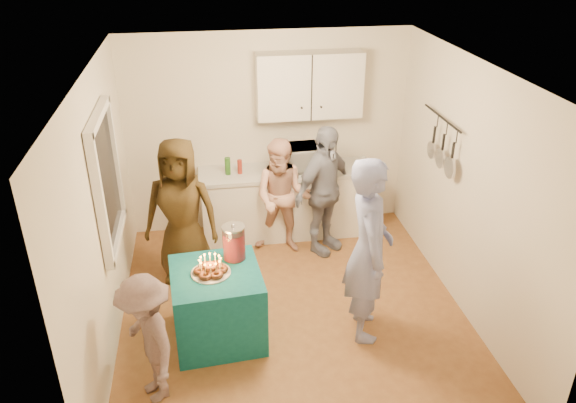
{
  "coord_description": "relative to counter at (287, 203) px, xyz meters",
  "views": [
    {
      "loc": [
        -0.81,
        -4.77,
        3.79
      ],
      "look_at": [
        0.0,
        0.35,
        1.15
      ],
      "focal_mm": 35.0,
      "sensor_mm": 36.0,
      "label": 1
    }
  ],
  "objects": [
    {
      "name": "back_wall",
      "position": [
        -0.2,
        0.3,
        0.87
      ],
      "size": [
        3.6,
        3.6,
        0.0
      ],
      "primitive_type": "plane",
      "color": "silver",
      "rests_on": "floor"
    },
    {
      "name": "right_wall",
      "position": [
        1.6,
        -1.7,
        0.87
      ],
      "size": [
        4.0,
        4.0,
        0.0
      ],
      "primitive_type": "plane",
      "color": "silver",
      "rests_on": "floor"
    },
    {
      "name": "woman_back_center",
      "position": [
        -0.12,
        -0.42,
        0.31
      ],
      "size": [
        0.86,
        0.76,
        1.47
      ],
      "primitive_type": "imported",
      "rotation": [
        0.0,
        0.0,
        -0.32
      ],
      "color": "#DF8A74",
      "rests_on": "floor"
    },
    {
      "name": "left_wall",
      "position": [
        -2.0,
        -1.7,
        0.87
      ],
      "size": [
        4.0,
        4.0,
        0.0
      ],
      "primitive_type": "plane",
      "color": "silver",
      "rests_on": "floor"
    },
    {
      "name": "ceiling",
      "position": [
        -0.2,
        -1.7,
        2.17
      ],
      "size": [
        4.0,
        4.0,
        0.0
      ],
      "primitive_type": "plane",
      "color": "white",
      "rests_on": "floor"
    },
    {
      "name": "floor",
      "position": [
        -0.2,
        -1.7,
        -0.43
      ],
      "size": [
        4.0,
        4.0,
        0.0
      ],
      "primitive_type": "plane",
      "color": "brown",
      "rests_on": "ground"
    },
    {
      "name": "upper_cabinet",
      "position": [
        0.3,
        0.15,
        1.52
      ],
      "size": [
        1.3,
        0.3,
        0.8
      ],
      "primitive_type": "cube",
      "color": "white",
      "rests_on": "back_wall"
    },
    {
      "name": "child_near_left",
      "position": [
        -1.6,
        -2.66,
        0.19
      ],
      "size": [
        0.74,
        0.92,
        1.24
      ],
      "primitive_type": "imported",
      "rotation": [
        0.0,
        0.0,
        -1.16
      ],
      "color": "#5E4B4C",
      "rests_on": "floor"
    },
    {
      "name": "woman_back_left",
      "position": [
        -1.32,
        -0.82,
        0.42
      ],
      "size": [
        0.94,
        0.72,
        1.71
      ],
      "primitive_type": "imported",
      "rotation": [
        0.0,
        0.0,
        -0.22
      ],
      "color": "brown",
      "rests_on": "floor"
    },
    {
      "name": "donut_cake",
      "position": [
        -1.04,
        -1.97,
        0.42
      ],
      "size": [
        0.38,
        0.38,
        0.18
      ],
      "primitive_type": null,
      "color": "#381C0C",
      "rests_on": "party_table"
    },
    {
      "name": "pot_rack",
      "position": [
        1.52,
        -1.0,
        1.17
      ],
      "size": [
        0.12,
        1.0,
        0.6
      ],
      "primitive_type": "cube",
      "color": "black",
      "rests_on": "right_wall"
    },
    {
      "name": "punch_jar",
      "position": [
        -0.8,
        -1.73,
        0.5
      ],
      "size": [
        0.22,
        0.22,
        0.34
      ],
      "primitive_type": "cylinder",
      "color": "red",
      "rests_on": "party_table"
    },
    {
      "name": "countertop",
      "position": [
        0.0,
        -0.0,
        0.46
      ],
      "size": [
        2.24,
        0.62,
        0.05
      ],
      "primitive_type": "cube",
      "color": "beige",
      "rests_on": "counter"
    },
    {
      "name": "party_table",
      "position": [
        -1.0,
        -1.96,
        -0.05
      ],
      "size": [
        0.91,
        0.91,
        0.76
      ],
      "primitive_type": "cube",
      "rotation": [
        0.0,
        0.0,
        0.08
      ],
      "color": "#0E585F",
      "rests_on": "floor"
    },
    {
      "name": "woman_back_right",
      "position": [
        0.37,
        -0.5,
        0.39
      ],
      "size": [
        1.01,
        0.91,
        1.64
      ],
      "primitive_type": "imported",
      "rotation": [
        0.0,
        0.0,
        0.66
      ],
      "color": "#0F1534",
      "rests_on": "floor"
    },
    {
      "name": "man_birthday",
      "position": [
        0.46,
        -2.09,
        0.52
      ],
      "size": [
        0.55,
        0.75,
        1.9
      ],
      "primitive_type": "imported",
      "rotation": [
        0.0,
        0.0,
        1.43
      ],
      "color": "#8891C6",
      "rests_on": "floor"
    },
    {
      "name": "window_night",
      "position": [
        -1.97,
        -1.4,
        1.12
      ],
      "size": [
        0.04,
        1.0,
        1.2
      ],
      "primitive_type": "cube",
      "color": "black",
      "rests_on": "left_wall"
    },
    {
      "name": "counter",
      "position": [
        0.0,
        0.0,
        0.0
      ],
      "size": [
        2.2,
        0.58,
        0.86
      ],
      "primitive_type": "cube",
      "color": "white",
      "rests_on": "floor"
    },
    {
      "name": "microwave",
      "position": [
        0.11,
        0.0,
        0.64
      ],
      "size": [
        0.58,
        0.41,
        0.31
      ],
      "primitive_type": "imported",
      "rotation": [
        0.0,
        0.0,
        0.05
      ],
      "color": "white",
      "rests_on": "countertop"
    }
  ]
}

